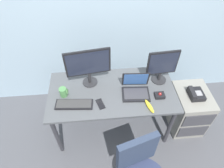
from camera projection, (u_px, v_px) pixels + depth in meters
name	position (u px, v px, depth m)	size (l,w,h in m)	color
ground_plane	(112.00, 125.00, 2.86)	(8.00, 8.00, 0.00)	#4B4C51
back_wall	(106.00, 8.00, 2.34)	(6.00, 0.10, 2.80)	#90AABA
desk	(112.00, 95.00, 2.38)	(1.49, 0.75, 0.74)	#4B4E52
file_cabinet	(188.00, 110.00, 2.66)	(0.42, 0.53, 0.62)	gray
desk_phone	(196.00, 94.00, 2.40)	(0.17, 0.20, 0.09)	black
monitor_main	(88.00, 65.00, 2.21)	(0.51, 0.18, 0.48)	#262628
monitor_side	(162.00, 65.00, 2.27)	(0.36, 0.18, 0.43)	#262628
keyboard	(74.00, 104.00, 2.17)	(0.42, 0.17, 0.03)	black
laptop	(136.00, 89.00, 2.28)	(0.33, 0.28, 0.24)	black
trackball_mouse	(160.00, 95.00, 2.25)	(0.11, 0.09, 0.07)	black
coffee_mug	(63.00, 92.00, 2.24)	(0.09, 0.08, 0.11)	#4B864A
cell_phone	(100.00, 104.00, 2.19)	(0.07, 0.14, 0.01)	black
banana	(149.00, 106.00, 2.15)	(0.19, 0.04, 0.04)	yellow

